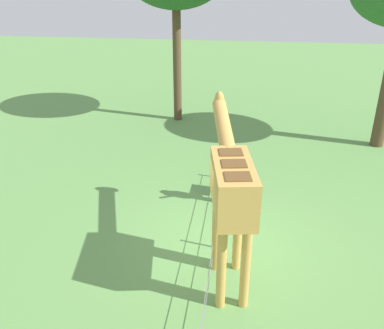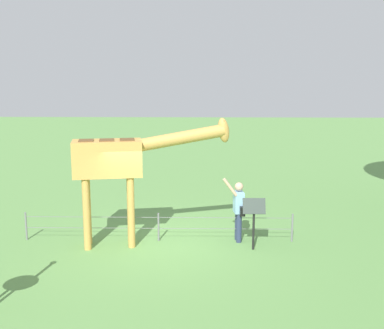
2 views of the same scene
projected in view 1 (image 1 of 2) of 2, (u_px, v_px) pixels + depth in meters
ground_plane at (224, 248)px, 9.61m from camera, size 60.00×60.00×0.00m
giraffe at (230, 183)px, 7.89m from camera, size 4.01×1.14×3.26m
visitor at (222, 173)px, 11.12m from camera, size 0.59×0.58×1.75m
info_sign at (245, 167)px, 11.33m from camera, size 0.56×0.21×1.32m
wire_fence at (216, 233)px, 9.46m from camera, size 7.05×0.05×0.75m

